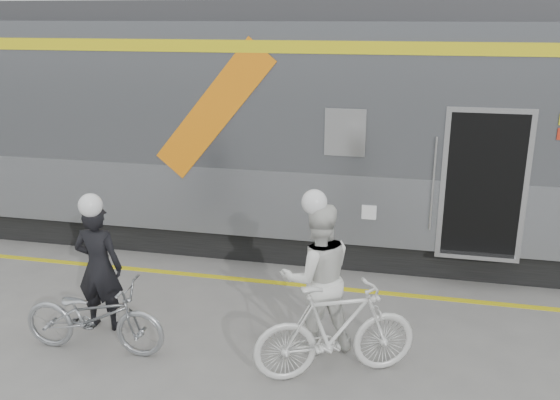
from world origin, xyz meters
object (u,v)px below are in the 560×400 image
(man, at_px, (99,267))
(bicycle_right, at_px, (336,331))
(woman, at_px, (317,278))
(bicycle_left, at_px, (94,316))

(man, height_order, bicycle_right, man)
(man, distance_m, bicycle_right, 3.12)
(woman, distance_m, bicycle_right, 0.72)
(bicycle_right, bearing_deg, bicycle_left, 68.55)
(bicycle_left, relative_size, bicycle_right, 0.95)
(woman, relative_size, bicycle_right, 0.99)
(man, bearing_deg, woman, -179.39)
(bicycle_right, bearing_deg, woman, 4.80)
(bicycle_left, distance_m, bicycle_right, 2.88)
(woman, height_order, bicycle_right, woman)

